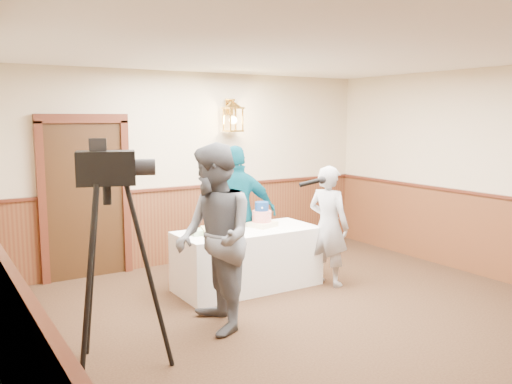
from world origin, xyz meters
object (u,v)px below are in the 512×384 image
(display_table, at_px, (248,259))
(baker, at_px, (328,226))
(sheet_cake_yellow, at_px, (218,230))
(assistant_p, at_px, (237,214))
(sheet_cake_green, at_px, (200,232))
(tv_camera_rig, at_px, (110,276))
(interviewer, at_px, (214,238))
(tiered_cake, at_px, (262,217))

(display_table, xyz_separation_m, baker, (0.94, -0.44, 0.40))
(display_table, height_order, sheet_cake_yellow, sheet_cake_yellow)
(baker, height_order, assistant_p, assistant_p)
(display_table, distance_m, assistant_p, 0.63)
(sheet_cake_green, bearing_deg, assistant_p, 22.52)
(display_table, distance_m, baker, 1.11)
(display_table, relative_size, tv_camera_rig, 0.96)
(interviewer, height_order, tv_camera_rig, interviewer)
(tv_camera_rig, bearing_deg, assistant_p, 55.96)
(display_table, height_order, assistant_p, assistant_p)
(tiered_cake, bearing_deg, assistant_p, 127.12)
(interviewer, distance_m, assistant_p, 1.70)
(sheet_cake_yellow, bearing_deg, sheet_cake_green, 157.80)
(assistant_p, bearing_deg, interviewer, 71.20)
(sheet_cake_yellow, height_order, interviewer, interviewer)
(tiered_cake, height_order, assistant_p, assistant_p)
(sheet_cake_yellow, height_order, sheet_cake_green, sheet_cake_yellow)
(sheet_cake_yellow, height_order, baker, baker)
(tiered_cake, distance_m, sheet_cake_green, 0.89)
(tiered_cake, relative_size, assistant_p, 0.22)
(display_table, distance_m, sheet_cake_yellow, 0.59)
(sheet_cake_green, bearing_deg, sheet_cake_yellow, -22.20)
(baker, distance_m, assistant_p, 1.20)
(assistant_p, bearing_deg, sheet_cake_yellow, 56.18)
(assistant_p, bearing_deg, tiered_cake, 145.97)
(tiered_cake, relative_size, baker, 0.25)
(sheet_cake_yellow, distance_m, interviewer, 1.15)
(display_table, bearing_deg, sheet_cake_green, 173.56)
(sheet_cake_green, relative_size, baker, 0.17)
(display_table, bearing_deg, baker, -24.78)
(sheet_cake_green, distance_m, assistant_p, 0.74)
(tv_camera_rig, bearing_deg, display_table, 50.44)
(tiered_cake, height_order, sheet_cake_green, tiered_cake)
(display_table, bearing_deg, assistant_p, 81.78)
(baker, xyz_separation_m, tv_camera_rig, (-3.10, -0.93, 0.07))
(baker, bearing_deg, sheet_cake_green, 53.74)
(interviewer, bearing_deg, display_table, 146.29)
(display_table, xyz_separation_m, tv_camera_rig, (-2.15, -1.37, 0.47))
(display_table, height_order, interviewer, interviewer)
(interviewer, bearing_deg, baker, 117.28)
(display_table, height_order, tv_camera_rig, tv_camera_rig)
(sheet_cake_green, bearing_deg, display_table, -6.44)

